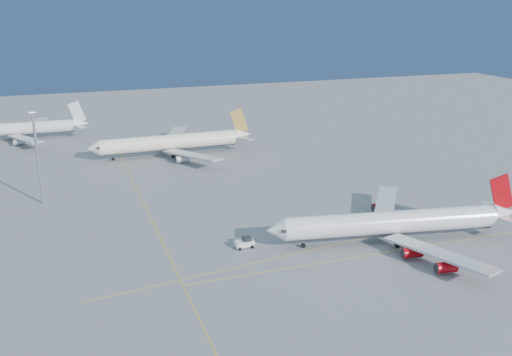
{
  "coord_description": "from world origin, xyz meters",
  "views": [
    {
      "loc": [
        -60.29,
        -115.62,
        54.91
      ],
      "look_at": [
        -9.67,
        27.92,
        7.0
      ],
      "focal_mm": 40.0,
      "sensor_mm": 36.0,
      "label": 1
    }
  ],
  "objects_px": {
    "airliner_etihad": "(173,142)",
    "light_mast": "(37,149)",
    "airliner_virgin": "(396,223)",
    "airliner_third": "(20,129)",
    "pushback_tug": "(245,243)"
  },
  "relations": [
    {
      "from": "light_mast",
      "to": "airliner_third",
      "type": "bearing_deg",
      "value": 96.05
    },
    {
      "from": "airliner_third",
      "to": "pushback_tug",
      "type": "bearing_deg",
      "value": -66.19
    },
    {
      "from": "airliner_etihad",
      "to": "light_mast",
      "type": "bearing_deg",
      "value": -139.73
    },
    {
      "from": "light_mast",
      "to": "airliner_virgin",
      "type": "bearing_deg",
      "value": -35.01
    },
    {
      "from": "airliner_third",
      "to": "light_mast",
      "type": "height_order",
      "value": "light_mast"
    },
    {
      "from": "airliner_etihad",
      "to": "airliner_virgin",
      "type": "bearing_deg",
      "value": -71.12
    },
    {
      "from": "airliner_third",
      "to": "pushback_tug",
      "type": "distance_m",
      "value": 141.52
    },
    {
      "from": "airliner_etihad",
      "to": "light_mast",
      "type": "xyz_separation_m",
      "value": [
        -45.22,
        -39.39,
        10.93
      ]
    },
    {
      "from": "airliner_etihad",
      "to": "pushback_tug",
      "type": "height_order",
      "value": "airliner_etihad"
    },
    {
      "from": "airliner_virgin",
      "to": "light_mast",
      "type": "height_order",
      "value": "light_mast"
    },
    {
      "from": "airliner_etihad",
      "to": "airliner_third",
      "type": "height_order",
      "value": "airliner_etihad"
    },
    {
      "from": "airliner_virgin",
      "to": "airliner_third",
      "type": "distance_m",
      "value": 164.92
    },
    {
      "from": "airliner_virgin",
      "to": "light_mast",
      "type": "bearing_deg",
      "value": 154.67
    },
    {
      "from": "airliner_etihad",
      "to": "airliner_third",
      "type": "bearing_deg",
      "value": 139.68
    },
    {
      "from": "airliner_third",
      "to": "light_mast",
      "type": "bearing_deg",
      "value": -82.19
    }
  ]
}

